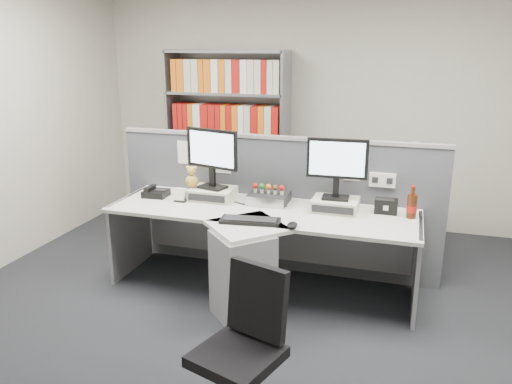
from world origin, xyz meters
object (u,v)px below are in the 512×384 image
(shelving_unit, at_px, (228,140))
(desk_fan, at_px, (414,159))
(desk_calendar, at_px, (180,196))
(mouse, at_px, (292,225))
(cola_bottle, at_px, (412,206))
(speaker, at_px, (386,206))
(filing_cabinet, at_px, (409,220))
(keyboard, at_px, (250,220))
(office_chair, at_px, (245,344))
(monitor_right, at_px, (337,163))
(desktop_pc, at_px, (269,198))
(monitor_left, at_px, (212,153))
(desk_phone, at_px, (155,193))
(desk, at_px, (254,248))

(shelving_unit, relative_size, desk_fan, 4.43)
(desk_calendar, bearing_deg, mouse, -18.36)
(mouse, xyz_separation_m, cola_bottle, (0.85, 0.51, 0.08))
(speaker, bearing_deg, desk_fan, 78.56)
(filing_cabinet, bearing_deg, shelving_unit, 167.93)
(cola_bottle, bearing_deg, speaker, 163.88)
(filing_cabinet, bearing_deg, keyboard, -128.40)
(filing_cabinet, relative_size, desk_fan, 1.55)
(speaker, xyz_separation_m, office_chair, (-0.64, -1.77, -0.31))
(shelving_unit, bearing_deg, monitor_right, -44.47)
(keyboard, height_order, mouse, mouse)
(desktop_pc, relative_size, cola_bottle, 1.27)
(keyboard, bearing_deg, monitor_right, 39.97)
(monitor_left, relative_size, filing_cabinet, 0.76)
(mouse, bearing_deg, desk_phone, 162.22)
(keyboard, relative_size, speaker, 2.63)
(desk_phone, xyz_separation_m, speaker, (2.04, 0.12, 0.03))
(keyboard, bearing_deg, cola_bottle, 21.80)
(cola_bottle, bearing_deg, monitor_left, 179.53)
(office_chair, bearing_deg, monitor_left, 116.79)
(desktop_pc, height_order, desk_phone, desk_phone)
(shelving_unit, height_order, desk_fan, shelving_unit)
(mouse, bearing_deg, desk_fan, 61.05)
(mouse, relative_size, filing_cabinet, 0.18)
(monitor_left, height_order, filing_cabinet, monitor_left)
(desk, relative_size, mouse, 21.02)
(shelving_unit, bearing_deg, keyboard, -65.24)
(monitor_left, bearing_deg, filing_cabinet, 30.76)
(speaker, bearing_deg, monitor_left, -178.34)
(mouse, height_order, speaker, speaker)
(office_chair, bearing_deg, desk_calendar, 125.41)
(mouse, relative_size, cola_bottle, 0.46)
(cola_bottle, relative_size, filing_cabinet, 0.38)
(desk, distance_m, shelving_unit, 2.12)
(desk_calendar, xyz_separation_m, cola_bottle, (1.95, 0.15, 0.05))
(desk, bearing_deg, filing_cabinet, 49.39)
(mouse, distance_m, desk_phone, 1.46)
(desk_phone, distance_m, shelving_unit, 1.57)
(cola_bottle, relative_size, desk_fan, 0.59)
(desktop_pc, bearing_deg, filing_cabinet, 39.35)
(keyboard, height_order, cola_bottle, cola_bottle)
(desk_phone, xyz_separation_m, desk_calendar, (0.29, -0.08, 0.02))
(keyboard, bearing_deg, desktop_pc, 89.77)
(monitor_left, height_order, shelving_unit, shelving_unit)
(desk_calendar, distance_m, cola_bottle, 1.96)
(desk, height_order, monitor_right, monitor_right)
(desk_phone, distance_m, cola_bottle, 2.24)
(mouse, bearing_deg, desktop_pc, 121.38)
(mouse, distance_m, desk_fan, 1.78)
(speaker, distance_m, filing_cabinet, 1.08)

